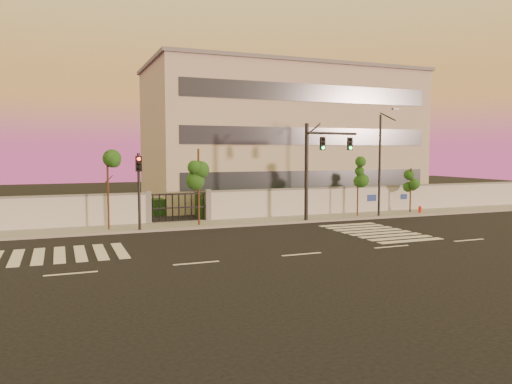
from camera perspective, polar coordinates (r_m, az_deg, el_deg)
ground at (r=23.27m, az=5.24°, el=-7.11°), size 120.00×120.00×0.00m
sidewalk at (r=32.83m, az=-3.08°, el=-3.54°), size 60.00×3.00×0.15m
perimeter_wall at (r=34.16m, az=-3.72°, el=-1.54°), size 60.00×0.36×2.20m
hedge_row at (r=37.10m, az=-3.46°, el=-1.45°), size 41.00×4.25×1.80m
institutional_building at (r=46.54m, az=2.94°, el=6.36°), size 24.40×12.40×12.25m
road_markings at (r=26.04m, az=-1.65°, el=-5.82°), size 57.00×7.62×0.02m
street_tree_c at (r=30.57m, az=-16.57°, el=2.09°), size 1.45×1.15×4.74m
street_tree_d at (r=31.37m, az=-6.56°, el=2.56°), size 1.56×1.24×4.92m
street_tree_e at (r=36.32m, az=11.59°, el=2.16°), size 1.35×1.07×4.40m
street_tree_f at (r=39.63m, az=17.28°, el=1.29°), size 1.42×1.13×3.50m
traffic_signal_main at (r=33.79m, az=7.06°, el=3.65°), size 4.17×0.83×6.62m
traffic_signal_secondary at (r=29.88m, az=-13.23°, el=1.09°), size 0.36×0.35×4.65m
streetlight_east at (r=36.58m, az=14.11°, el=3.58°), size 0.46×1.85×7.69m
fire_hydrant at (r=39.63m, az=18.23°, el=-1.99°), size 0.27×0.25×0.67m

